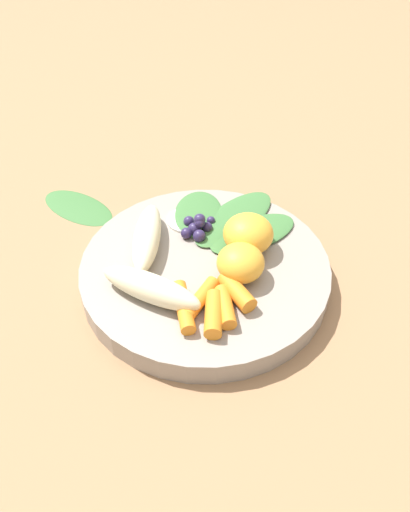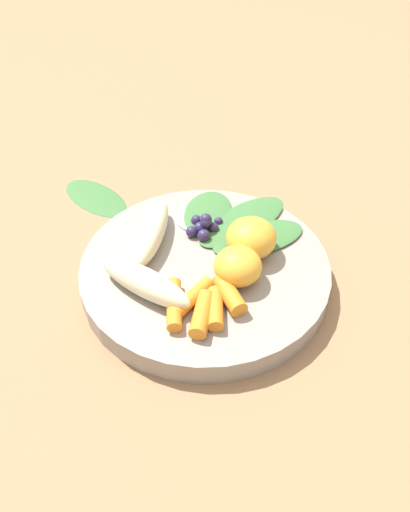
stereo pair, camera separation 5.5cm
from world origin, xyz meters
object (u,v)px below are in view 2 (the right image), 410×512
Objects in this scene: banana_peeled_left at (145,282)px; kale_leaf_stray at (95,196)px; banana_peeled_right at (151,232)px; orange_segment_near at (252,238)px; bowl at (205,271)px.

kale_leaf_stray is (-0.02, 0.22, -0.04)m from banana_peeled_left.
orange_segment_near is at bearing 90.96° from banana_peeled_right.
kale_leaf_stray is (-0.14, 0.20, -0.05)m from orange_segment_near.
kale_leaf_stray is at bearing 148.07° from banana_peeled_left.
banana_peeled_left reaches higher than bowl.
bowl is 0.08m from banana_peeled_left.
kale_leaf_stray is (-0.04, 0.14, -0.04)m from banana_peeled_right.
bowl is 2.45× the size of banana_peeled_left.
banana_peeled_right is 2.01× the size of orange_segment_near.
orange_segment_near is (0.05, -0.00, 0.03)m from bowl.
banana_peeled_left is (-0.07, -0.02, 0.03)m from bowl.
bowl is 2.45× the size of banana_peeled_right.
orange_segment_near is (0.12, 0.02, 0.01)m from banana_peeled_left.
bowl is 2.43× the size of kale_leaf_stray.
banana_peeled_left is 0.22m from kale_leaf_stray.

